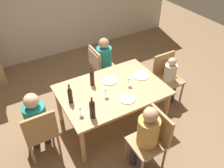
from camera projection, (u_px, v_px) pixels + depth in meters
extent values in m
plane|color=#846647|center=(112.00, 122.00, 4.11)|extent=(10.00, 10.00, 0.00)
cube|color=tan|center=(112.00, 90.00, 3.67)|extent=(1.63, 1.12, 0.04)
cylinder|color=tan|center=(83.00, 147.00, 3.26)|extent=(0.07, 0.07, 0.70)
cylinder|color=tan|center=(166.00, 110.00, 3.85)|extent=(0.07, 0.07, 0.70)
cylinder|color=tan|center=(59.00, 105.00, 3.94)|extent=(0.07, 0.07, 0.70)
cylinder|color=tan|center=(133.00, 79.00, 4.52)|extent=(0.07, 0.07, 0.70)
cylinder|color=#A87F51|center=(126.00, 150.00, 3.38)|extent=(0.04, 0.04, 0.44)
cylinder|color=#A87F51|center=(164.00, 158.00, 3.27)|extent=(0.04, 0.04, 0.44)
cylinder|color=#A87F51|center=(148.00, 139.00, 3.53)|extent=(0.04, 0.04, 0.44)
cube|color=#A87F51|center=(146.00, 143.00, 3.18)|extent=(0.44, 0.44, 0.04)
cube|color=#A87F51|center=(160.00, 125.00, 3.11)|extent=(0.04, 0.44, 0.44)
cylinder|color=#A87F51|center=(27.00, 137.00, 3.56)|extent=(0.04, 0.04, 0.44)
cylinder|color=#A87F51|center=(51.00, 128.00, 3.71)|extent=(0.04, 0.04, 0.44)
cylinder|color=#A87F51|center=(33.00, 156.00, 3.30)|extent=(0.04, 0.04, 0.44)
cylinder|color=#A87F51|center=(59.00, 145.00, 3.45)|extent=(0.04, 0.04, 0.44)
cube|color=#A87F51|center=(39.00, 130.00, 3.36)|extent=(0.44, 0.44, 0.04)
cube|color=#A87F51|center=(40.00, 128.00, 3.07)|extent=(0.44, 0.04, 0.44)
cylinder|color=#A87F51|center=(108.00, 70.00, 4.96)|extent=(0.04, 0.04, 0.44)
cylinder|color=#A87F51|center=(118.00, 80.00, 4.70)|extent=(0.04, 0.04, 0.44)
cylinder|color=#A87F51|center=(92.00, 76.00, 4.82)|extent=(0.04, 0.04, 0.44)
cylinder|color=#A87F51|center=(101.00, 86.00, 4.56)|extent=(0.04, 0.04, 0.44)
cube|color=#A87F51|center=(104.00, 68.00, 4.61)|extent=(0.44, 0.44, 0.04)
cube|color=#A87F51|center=(95.00, 60.00, 4.39)|extent=(0.04, 0.44, 0.44)
cube|color=beige|center=(95.00, 59.00, 4.37)|extent=(0.07, 0.40, 0.31)
cylinder|color=#A87F51|center=(181.00, 93.00, 4.38)|extent=(0.04, 0.04, 0.44)
cylinder|color=#A87F51|center=(166.00, 100.00, 4.23)|extent=(0.04, 0.04, 0.44)
cylinder|color=#A87F51|center=(168.00, 82.00, 4.64)|extent=(0.04, 0.04, 0.44)
cylinder|color=#A87F51|center=(153.00, 88.00, 4.50)|extent=(0.04, 0.04, 0.44)
cube|color=#A87F51|center=(169.00, 80.00, 4.29)|extent=(0.44, 0.44, 0.04)
cube|color=#A87F51|center=(163.00, 64.00, 4.28)|extent=(0.44, 0.04, 0.44)
cylinder|color=#33333D|center=(141.00, 162.00, 3.21)|extent=(0.11, 0.11, 0.46)
cylinder|color=#33333D|center=(134.00, 153.00, 3.33)|extent=(0.11, 0.11, 0.46)
cylinder|color=tan|center=(148.00, 132.00, 3.04)|extent=(0.29, 0.29, 0.44)
sphere|color=tan|center=(150.00, 115.00, 2.85)|extent=(0.19, 0.19, 0.19)
cylinder|color=#33333D|center=(34.00, 136.00, 3.56)|extent=(0.11, 0.11, 0.46)
cylinder|color=#33333D|center=(46.00, 132.00, 3.63)|extent=(0.11, 0.11, 0.46)
cylinder|color=teal|center=(36.00, 119.00, 3.21)|extent=(0.30, 0.30, 0.46)
sphere|color=beige|center=(31.00, 101.00, 3.01)|extent=(0.20, 0.20, 0.20)
cylinder|color=#33333D|center=(108.00, 73.00, 4.87)|extent=(0.11, 0.11, 0.46)
cylinder|color=#33333D|center=(113.00, 78.00, 4.75)|extent=(0.11, 0.11, 0.46)
cylinder|color=teal|center=(104.00, 58.00, 4.48)|extent=(0.29, 0.29, 0.44)
sphere|color=tan|center=(104.00, 43.00, 4.28)|extent=(0.19, 0.19, 0.19)
cylinder|color=#33333D|center=(173.00, 92.00, 4.39)|extent=(0.08, 0.08, 0.46)
cylinder|color=#33333D|center=(168.00, 94.00, 4.34)|extent=(0.08, 0.08, 0.46)
cylinder|color=beige|center=(170.00, 73.00, 4.19)|extent=(0.22, 0.22, 0.33)
sphere|color=beige|center=(172.00, 62.00, 4.04)|extent=(0.14, 0.14, 0.14)
cylinder|color=black|center=(70.00, 97.00, 3.36)|extent=(0.07, 0.07, 0.20)
sphere|color=black|center=(69.00, 91.00, 3.29)|extent=(0.07, 0.07, 0.07)
cylinder|color=black|center=(69.00, 87.00, 3.25)|extent=(0.03, 0.03, 0.10)
cylinder|color=black|center=(92.00, 111.00, 3.11)|extent=(0.08, 0.08, 0.23)
sphere|color=black|center=(92.00, 104.00, 3.03)|extent=(0.08, 0.08, 0.08)
cylinder|color=black|center=(92.00, 100.00, 3.00)|extent=(0.03, 0.03, 0.09)
cylinder|color=black|center=(92.00, 79.00, 3.68)|extent=(0.07, 0.07, 0.21)
sphere|color=black|center=(92.00, 73.00, 3.61)|extent=(0.07, 0.07, 0.07)
cylinder|color=black|center=(92.00, 70.00, 3.58)|extent=(0.03, 0.03, 0.09)
cylinder|color=silver|center=(129.00, 85.00, 3.74)|extent=(0.06, 0.06, 0.00)
cylinder|color=silver|center=(129.00, 83.00, 3.71)|extent=(0.01, 0.01, 0.07)
cone|color=silver|center=(129.00, 79.00, 3.67)|extent=(0.07, 0.07, 0.07)
cylinder|color=silver|center=(106.00, 96.00, 3.53)|extent=(0.06, 0.06, 0.00)
cylinder|color=silver|center=(105.00, 94.00, 3.50)|extent=(0.01, 0.01, 0.07)
cone|color=silver|center=(105.00, 90.00, 3.46)|extent=(0.07, 0.07, 0.07)
cylinder|color=silver|center=(81.00, 114.00, 3.22)|extent=(0.06, 0.06, 0.00)
cylinder|color=silver|center=(80.00, 112.00, 3.20)|extent=(0.01, 0.01, 0.07)
cone|color=silver|center=(80.00, 108.00, 3.16)|extent=(0.07, 0.07, 0.07)
cylinder|color=silver|center=(109.00, 80.00, 3.82)|extent=(0.26, 0.26, 0.01)
cylinder|color=white|center=(141.00, 75.00, 3.93)|extent=(0.28, 0.28, 0.01)
cylinder|color=white|center=(127.00, 99.00, 3.47)|extent=(0.24, 0.24, 0.01)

